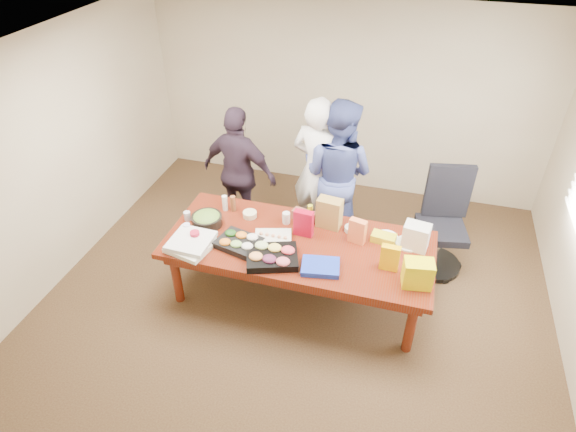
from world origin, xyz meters
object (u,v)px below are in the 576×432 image
(office_chair, at_px, (442,226))
(sheet_cake, at_px, (273,239))
(person_center, at_px, (317,171))
(salad_bowl, at_px, (207,220))
(person_right, at_px, (337,174))
(conference_table, at_px, (298,269))

(office_chair, distance_m, sheet_cake, 1.98)
(person_center, xyz_separation_m, salad_bowl, (-0.98, -1.11, -0.14))
(person_right, relative_size, salad_bowl, 5.61)
(person_right, bearing_deg, conference_table, 98.19)
(office_chair, bearing_deg, salad_bowl, -172.37)
(person_center, relative_size, sheet_cake, 4.99)
(sheet_cake, bearing_deg, person_right, 54.18)
(office_chair, xyz_separation_m, person_right, (-1.29, 0.25, 0.34))
(office_chair, bearing_deg, person_right, 157.69)
(office_chair, height_order, salad_bowl, office_chair)
(person_center, height_order, salad_bowl, person_center)
(office_chair, relative_size, person_right, 0.64)
(office_chair, distance_m, salad_bowl, 2.67)
(office_chair, distance_m, person_right, 1.36)
(person_center, xyz_separation_m, sheet_cake, (-0.19, -1.20, -0.17))
(person_right, relative_size, sheet_cake, 5.00)
(person_right, bearing_deg, office_chair, -174.35)
(conference_table, bearing_deg, person_right, 81.60)
(person_center, bearing_deg, office_chair, -170.41)
(person_center, distance_m, sheet_cake, 1.23)
(conference_table, distance_m, sheet_cake, 0.49)
(conference_table, xyz_separation_m, person_center, (-0.08, 1.15, 0.57))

